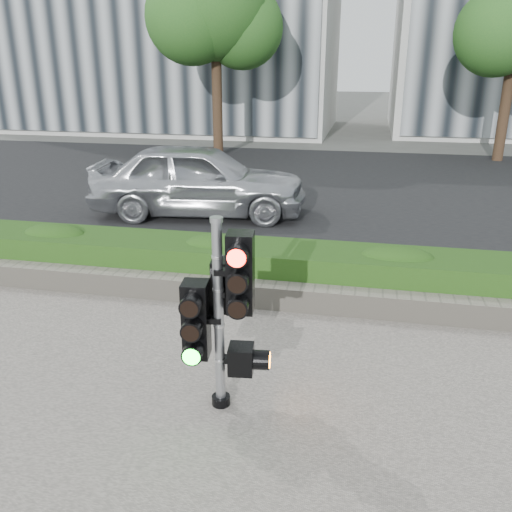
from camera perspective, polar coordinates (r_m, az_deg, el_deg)
name	(u,v)px	position (r m, az deg, el deg)	size (l,w,h in m)	color
ground	(263,381)	(6.22, 0.71, -13.04)	(120.00, 120.00, 0.00)	#51514C
road	(330,187)	(15.52, 7.82, 7.21)	(60.00, 13.00, 0.02)	black
curb	(299,274)	(8.97, 4.55, -1.88)	(60.00, 0.25, 0.12)	gray
stone_wall	(288,297)	(7.77, 3.39, -4.28)	(12.00, 0.32, 0.34)	gray
hedge	(295,269)	(8.30, 4.07, -1.40)	(12.00, 1.00, 0.68)	#377323
tree_left	(215,9)	(20.50, -4.34, 24.54)	(4.61, 4.03, 7.34)	black
traffic_signal	(222,305)	(5.29, -3.62, -5.22)	(0.71, 0.55, 2.01)	black
car_silver	(199,179)	(12.42, -6.03, 8.03)	(1.94, 4.82, 1.64)	#B2B4BA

